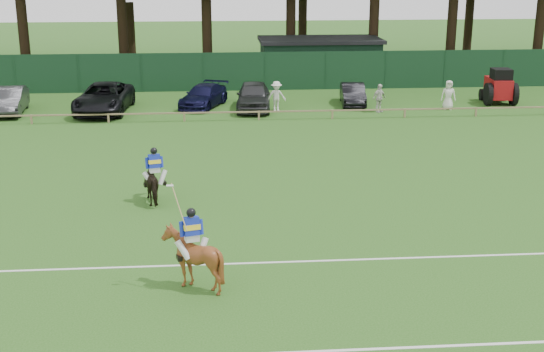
{
  "coord_description": "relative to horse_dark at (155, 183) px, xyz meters",
  "views": [
    {
      "loc": [
        -1.38,
        -20.3,
        8.52
      ],
      "look_at": [
        0.5,
        3.0,
        1.4
      ],
      "focal_mm": 48.0,
      "sensor_mm": 36.0,
      "label": 1
    }
  ],
  "objects": [
    {
      "name": "ground",
      "position": [
        3.55,
        -4.75,
        -0.7
      ],
      "size": [
        160.0,
        160.0,
        0.0
      ],
      "primitive_type": "plane",
      "color": "#1E4C14",
      "rests_on": "ground"
    },
    {
      "name": "suv_black",
      "position": [
        -4.03,
        16.0,
        0.11
      ],
      "size": [
        3.09,
        6.01,
        1.62
      ],
      "primitive_type": "imported",
      "rotation": [
        0.0,
        0.0,
        -0.07
      ],
      "color": "black",
      "rests_on": "ground"
    },
    {
      "name": "rider_dark",
      "position": [
        0.0,
        -0.01,
        0.67
      ],
      "size": [
        0.93,
        0.49,
        1.41
      ],
      "rotation": [
        0.0,
        0.0,
        3.4
      ],
      "color": "silver",
      "rests_on": "ground"
    },
    {
      "name": "tree_row",
      "position": [
        5.55,
        30.25,
        -0.7
      ],
      "size": [
        96.0,
        12.0,
        21.0
      ],
      "primitive_type": null,
      "color": "#26561C",
      "rests_on": "ground"
    },
    {
      "name": "estate_black",
      "position": [
        10.36,
        16.95,
        -0.07
      ],
      "size": [
        1.73,
        3.95,
        1.26
      ],
      "primitive_type": "imported",
      "rotation": [
        0.0,
        0.0,
        -0.1
      ],
      "color": "black",
      "rests_on": "ground"
    },
    {
      "name": "pitch_rail",
      "position": [
        3.55,
        13.25,
        -0.26
      ],
      "size": [
        62.1,
        0.1,
        0.5
      ],
      "color": "#997F5B",
      "rests_on": "ground"
    },
    {
      "name": "rider_chestnut",
      "position": [
        1.5,
        -7.22,
        0.9
      ],
      "size": [
        0.97,
        0.51,
        2.05
      ],
      "rotation": [
        0.0,
        0.0,
        3.4
      ],
      "color": "silver",
      "rests_on": "ground"
    },
    {
      "name": "spectator_right",
      "position": [
        15.57,
        15.17,
        0.14
      ],
      "size": [
        0.9,
        0.67,
        1.68
      ],
      "primitive_type": "imported",
      "rotation": [
        0.0,
        0.0,
        -0.18
      ],
      "color": "silver",
      "rests_on": "ground"
    },
    {
      "name": "spectator_left",
      "position": [
        5.7,
        15.61,
        0.14
      ],
      "size": [
        1.18,
        0.8,
        1.69
      ],
      "primitive_type": "imported",
      "rotation": [
        0.0,
        0.0,
        0.16
      ],
      "color": "silver",
      "rests_on": "ground"
    },
    {
      "name": "horse_dark",
      "position": [
        0.0,
        0.0,
        0.0
      ],
      "size": [
        1.16,
        1.8,
        1.41
      ],
      "primitive_type": "imported",
      "rotation": [
        0.0,
        0.0,
        3.4
      ],
      "color": "black",
      "rests_on": "ground"
    },
    {
      "name": "utility_shed",
      "position": [
        9.55,
        25.25,
        0.83
      ],
      "size": [
        8.4,
        4.4,
        3.04
      ],
      "color": "#14331E",
      "rests_on": "ground"
    },
    {
      "name": "tractor",
      "position": [
        19.1,
        16.61,
        0.3
      ],
      "size": [
        1.88,
        2.65,
        2.13
      ],
      "rotation": [
        0.0,
        0.0,
        -0.08
      ],
      "color": "#A50F13",
      "rests_on": "ground"
    },
    {
      "name": "horse_chestnut",
      "position": [
        1.5,
        -7.2,
        0.14
      ],
      "size": [
        1.71,
        1.83,
        1.69
      ],
      "primitive_type": "imported",
      "rotation": [
        0.0,
        0.0,
        3.4
      ],
      "color": "brown",
      "rests_on": "ground"
    },
    {
      "name": "sedan_navy",
      "position": [
        1.56,
        17.06,
        -0.06
      ],
      "size": [
        3.28,
        4.77,
        1.28
      ],
      "primitive_type": "imported",
      "rotation": [
        0.0,
        0.0,
        -0.37
      ],
      "color": "black",
      "rests_on": "ground"
    },
    {
      "name": "sedan_grey",
      "position": [
        -9.25,
        16.12,
        0.02
      ],
      "size": [
        1.93,
        4.51,
        1.45
      ],
      "primitive_type": "imported",
      "rotation": [
        0.0,
        0.0,
        0.09
      ],
      "color": "#2F2F31",
      "rests_on": "ground"
    },
    {
      "name": "spectator_mid",
      "position": [
        11.44,
        14.76,
        0.1
      ],
      "size": [
        1.0,
        0.85,
        1.61
      ],
      "primitive_type": "imported",
      "rotation": [
        0.0,
        0.0,
        0.6
      ],
      "color": "silver",
      "rests_on": "ground"
    },
    {
      "name": "hatch_grey",
      "position": [
        4.42,
        16.04,
        0.1
      ],
      "size": [
        2.24,
        4.82,
        1.6
      ],
      "primitive_type": "imported",
      "rotation": [
        0.0,
        0.0,
        -0.08
      ],
      "color": "#2D2D30",
      "rests_on": "ground"
    },
    {
      "name": "perimeter_fence",
      "position": [
        3.55,
        22.25,
        0.55
      ],
      "size": [
        92.08,
        0.08,
        2.5
      ],
      "color": "#14351E",
      "rests_on": "ground"
    },
    {
      "name": "pitch_lines",
      "position": [
        3.55,
        -8.25,
        -0.7
      ],
      "size": [
        60.0,
        5.1,
        0.01
      ],
      "color": "silver",
      "rests_on": "ground"
    }
  ]
}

